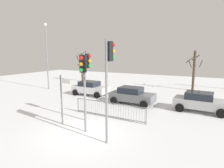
{
  "coord_description": "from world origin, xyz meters",
  "views": [
    {
      "loc": [
        5.84,
        -7.87,
        4.33
      ],
      "look_at": [
        0.2,
        2.95,
        2.33
      ],
      "focal_mm": 29.96,
      "sensor_mm": 36.0,
      "label": 1
    }
  ],
  "objects_px": {
    "traffic_light_mid_right": "(83,75)",
    "bare_tree_left": "(82,66)",
    "car_silver_trailing": "(200,102)",
    "street_lamp": "(47,50)",
    "car_grey_far": "(132,95)",
    "traffic_light_foreground_right": "(109,69)",
    "traffic_light_rear_right": "(86,71)",
    "car_white_near": "(90,88)",
    "direction_sign_post": "(62,97)",
    "bare_tree_centre": "(194,69)"
  },
  "relations": [
    {
      "from": "traffic_light_mid_right",
      "to": "car_grey_far",
      "type": "xyz_separation_m",
      "value": [
        0.09,
        6.82,
        -2.42
      ]
    },
    {
      "from": "car_silver_trailing",
      "to": "street_lamp",
      "type": "xyz_separation_m",
      "value": [
        -17.03,
        1.4,
        3.95
      ]
    },
    {
      "from": "traffic_light_mid_right",
      "to": "car_silver_trailing",
      "type": "xyz_separation_m",
      "value": [
        5.45,
        7.14,
        -2.42
      ]
    },
    {
      "from": "traffic_light_rear_right",
      "to": "car_silver_trailing",
      "type": "bearing_deg",
      "value": 132.86
    },
    {
      "from": "street_lamp",
      "to": "traffic_light_mid_right",
      "type": "bearing_deg",
      "value": -36.41
    },
    {
      "from": "car_grey_far",
      "to": "street_lamp",
      "type": "bearing_deg",
      "value": 173.18
    },
    {
      "from": "car_white_near",
      "to": "car_grey_far",
      "type": "xyz_separation_m",
      "value": [
        5.12,
        -1.18,
        0.0
      ]
    },
    {
      "from": "traffic_light_mid_right",
      "to": "car_grey_far",
      "type": "bearing_deg",
      "value": -107.22
    },
    {
      "from": "direction_sign_post",
      "to": "street_lamp",
      "type": "height_order",
      "value": "street_lamp"
    },
    {
      "from": "direction_sign_post",
      "to": "car_grey_far",
      "type": "height_order",
      "value": "direction_sign_post"
    },
    {
      "from": "traffic_light_foreground_right",
      "to": "bare_tree_left",
      "type": "distance_m",
      "value": 21.27
    },
    {
      "from": "traffic_light_foreground_right",
      "to": "car_white_near",
      "type": "xyz_separation_m",
      "value": [
        -6.75,
        8.36,
        -2.87
      ]
    },
    {
      "from": "traffic_light_mid_right",
      "to": "bare_tree_left",
      "type": "distance_m",
      "value": 19.9
    },
    {
      "from": "direction_sign_post",
      "to": "car_silver_trailing",
      "type": "distance_m",
      "value": 10.03
    },
    {
      "from": "car_silver_trailing",
      "to": "car_grey_far",
      "type": "xyz_separation_m",
      "value": [
        -5.37,
        -0.32,
        0.0
      ]
    },
    {
      "from": "car_grey_far",
      "to": "car_white_near",
      "type": "bearing_deg",
      "value": 168.57
    },
    {
      "from": "street_lamp",
      "to": "car_white_near",
      "type": "bearing_deg",
      "value": -4.69
    },
    {
      "from": "car_white_near",
      "to": "car_grey_far",
      "type": "bearing_deg",
      "value": -12.09
    },
    {
      "from": "direction_sign_post",
      "to": "street_lamp",
      "type": "distance_m",
      "value": 13.02
    },
    {
      "from": "traffic_light_rear_right",
      "to": "street_lamp",
      "type": "bearing_deg",
      "value": -121.07
    },
    {
      "from": "traffic_light_rear_right",
      "to": "bare_tree_left",
      "type": "xyz_separation_m",
      "value": [
        -10.96,
        14.32,
        -0.82
      ]
    },
    {
      "from": "bare_tree_centre",
      "to": "car_silver_trailing",
      "type": "bearing_deg",
      "value": -82.4
    },
    {
      "from": "car_silver_trailing",
      "to": "bare_tree_left",
      "type": "distance_m",
      "value": 19.52
    },
    {
      "from": "traffic_light_rear_right",
      "to": "traffic_light_foreground_right",
      "type": "bearing_deg",
      "value": 55.45
    },
    {
      "from": "traffic_light_rear_right",
      "to": "car_white_near",
      "type": "height_order",
      "value": "traffic_light_rear_right"
    },
    {
      "from": "bare_tree_left",
      "to": "street_lamp",
      "type": "bearing_deg",
      "value": -87.5
    },
    {
      "from": "traffic_light_mid_right",
      "to": "street_lamp",
      "type": "relative_size",
      "value": 0.55
    },
    {
      "from": "traffic_light_mid_right",
      "to": "car_silver_trailing",
      "type": "height_order",
      "value": "traffic_light_mid_right"
    },
    {
      "from": "direction_sign_post",
      "to": "car_silver_trailing",
      "type": "height_order",
      "value": "direction_sign_post"
    },
    {
      "from": "traffic_light_foreground_right",
      "to": "direction_sign_post",
      "type": "relative_size",
      "value": 1.62
    },
    {
      "from": "bare_tree_left",
      "to": "traffic_light_foreground_right",
      "type": "bearing_deg",
      "value": -50.11
    },
    {
      "from": "traffic_light_mid_right",
      "to": "direction_sign_post",
      "type": "height_order",
      "value": "traffic_light_mid_right"
    },
    {
      "from": "car_grey_far",
      "to": "bare_tree_centre",
      "type": "height_order",
      "value": "bare_tree_centre"
    },
    {
      "from": "traffic_light_mid_right",
      "to": "direction_sign_post",
      "type": "xyz_separation_m",
      "value": [
        -1.9,
        0.38,
        -1.47
      ]
    },
    {
      "from": "car_silver_trailing",
      "to": "traffic_light_rear_right",
      "type": "bearing_deg",
      "value": -136.76
    },
    {
      "from": "bare_tree_centre",
      "to": "traffic_light_foreground_right",
      "type": "bearing_deg",
      "value": -98.86
    },
    {
      "from": "traffic_light_foreground_right",
      "to": "street_lamp",
      "type": "height_order",
      "value": "street_lamp"
    },
    {
      "from": "traffic_light_rear_right",
      "to": "direction_sign_post",
      "type": "bearing_deg",
      "value": -35.57
    },
    {
      "from": "traffic_light_foreground_right",
      "to": "traffic_light_mid_right",
      "type": "distance_m",
      "value": 1.81
    },
    {
      "from": "car_grey_far",
      "to": "bare_tree_left",
      "type": "relative_size",
      "value": 0.8
    },
    {
      "from": "traffic_light_rear_right",
      "to": "car_grey_far",
      "type": "height_order",
      "value": "traffic_light_rear_right"
    },
    {
      "from": "traffic_light_mid_right",
      "to": "car_grey_far",
      "type": "relative_size",
      "value": 1.13
    },
    {
      "from": "car_white_near",
      "to": "bare_tree_centre",
      "type": "distance_m",
      "value": 12.4
    },
    {
      "from": "traffic_light_foreground_right",
      "to": "car_grey_far",
      "type": "relative_size",
      "value": 1.29
    },
    {
      "from": "car_silver_trailing",
      "to": "traffic_light_foreground_right",
      "type": "bearing_deg",
      "value": -114.07
    },
    {
      "from": "bare_tree_left",
      "to": "traffic_light_mid_right",
      "type": "bearing_deg",
      "value": -53.24
    },
    {
      "from": "direction_sign_post",
      "to": "bare_tree_left",
      "type": "distance_m",
      "value": 18.51
    },
    {
      "from": "traffic_light_rear_right",
      "to": "car_white_near",
      "type": "bearing_deg",
      "value": -145.35
    },
    {
      "from": "car_white_near",
      "to": "bare_tree_left",
      "type": "xyz_separation_m",
      "value": [
        -6.86,
        7.93,
        1.66
      ]
    },
    {
      "from": "car_white_near",
      "to": "direction_sign_post",
      "type": "bearing_deg",
      "value": -66.71
    }
  ]
}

